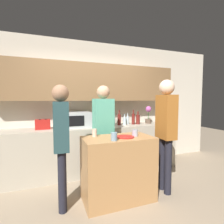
# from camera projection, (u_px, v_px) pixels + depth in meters

# --- Properties ---
(ground_plane) EXTENTS (14.00, 14.00, 0.00)m
(ground_plane) POSITION_uv_depth(u_px,v_px,m) (120.00, 213.00, 2.28)
(ground_plane) COLOR gray
(back_wall) EXTENTS (6.40, 0.40, 2.70)m
(back_wall) POSITION_uv_depth(u_px,v_px,m) (90.00, 97.00, 3.72)
(back_wall) COLOR beige
(back_wall) RESTS_ON ground_plane
(back_counter) EXTENTS (3.60, 0.62, 0.93)m
(back_counter) POSITION_uv_depth(u_px,v_px,m) (93.00, 149.00, 3.54)
(back_counter) COLOR #B7AD99
(back_counter) RESTS_ON ground_plane
(kitchen_island) EXTENTS (1.02, 0.56, 0.93)m
(kitchen_island) POSITION_uv_depth(u_px,v_px,m) (118.00, 168.00, 2.57)
(kitchen_island) COLOR #B27F4C
(kitchen_island) RESTS_ON ground_plane
(microwave) EXTENTS (0.52, 0.39, 0.30)m
(microwave) POSITION_uv_depth(u_px,v_px,m) (77.00, 120.00, 3.41)
(microwave) COLOR #B7BABC
(microwave) RESTS_ON back_counter
(toaster) EXTENTS (0.26, 0.16, 0.18)m
(toaster) POSITION_uv_depth(u_px,v_px,m) (43.00, 124.00, 3.20)
(toaster) COLOR #B21E19
(toaster) RESTS_ON back_counter
(potted_plant) EXTENTS (0.14, 0.14, 0.39)m
(potted_plant) POSITION_uv_depth(u_px,v_px,m) (148.00, 115.00, 3.97)
(potted_plant) COLOR brown
(potted_plant) RESTS_ON back_counter
(bottle_0) EXTENTS (0.06, 0.06, 0.32)m
(bottle_0) POSITION_uv_depth(u_px,v_px,m) (109.00, 119.00, 3.68)
(bottle_0) COLOR silver
(bottle_0) RESTS_ON back_counter
(bottle_1) EXTENTS (0.08, 0.08, 0.31)m
(bottle_1) POSITION_uv_depth(u_px,v_px,m) (113.00, 119.00, 3.75)
(bottle_1) COLOR silver
(bottle_1) RESTS_ON back_counter
(bottle_2) EXTENTS (0.08, 0.08, 0.32)m
(bottle_2) POSITION_uv_depth(u_px,v_px,m) (119.00, 119.00, 3.71)
(bottle_2) COLOR maroon
(bottle_2) RESTS_ON back_counter
(bottle_3) EXTENTS (0.07, 0.07, 0.24)m
(bottle_3) POSITION_uv_depth(u_px,v_px,m) (125.00, 121.00, 3.76)
(bottle_3) COLOR silver
(bottle_3) RESTS_ON back_counter
(bottle_4) EXTENTS (0.07, 0.07, 0.24)m
(bottle_4) POSITION_uv_depth(u_px,v_px,m) (128.00, 120.00, 3.87)
(bottle_4) COLOR silver
(bottle_4) RESTS_ON back_counter
(bottle_5) EXTENTS (0.07, 0.07, 0.32)m
(bottle_5) POSITION_uv_depth(u_px,v_px,m) (133.00, 119.00, 3.83)
(bottle_5) COLOR maroon
(bottle_5) RESTS_ON back_counter
(bottle_6) EXTENTS (0.09, 0.09, 0.28)m
(bottle_6) POSITION_uv_depth(u_px,v_px,m) (138.00, 119.00, 3.86)
(bottle_6) COLOR maroon
(bottle_6) RESTS_ON back_counter
(plate_on_island) EXTENTS (0.26, 0.26, 0.01)m
(plate_on_island) POSITION_uv_depth(u_px,v_px,m) (125.00, 137.00, 2.52)
(plate_on_island) COLOR red
(plate_on_island) RESTS_ON kitchen_island
(cup_0) EXTENTS (0.07, 0.07, 0.12)m
(cup_0) POSITION_uv_depth(u_px,v_px,m) (95.00, 133.00, 2.56)
(cup_0) COLOR beige
(cup_0) RESTS_ON kitchen_island
(cup_1) EXTENTS (0.09, 0.09, 0.10)m
(cup_1) POSITION_uv_depth(u_px,v_px,m) (135.00, 133.00, 2.60)
(cup_1) COLOR #A4AABC
(cup_1) RESTS_ON kitchen_island
(cup_2) EXTENTS (0.08, 0.08, 0.11)m
(cup_2) POSITION_uv_depth(u_px,v_px,m) (114.00, 136.00, 2.32)
(cup_2) COLOR #7693A8
(cup_2) RESTS_ON kitchen_island
(person_left) EXTENTS (0.23, 0.35, 1.78)m
(person_left) POSITION_uv_depth(u_px,v_px,m) (166.00, 125.00, 2.74)
(person_left) COLOR black
(person_left) RESTS_ON ground_plane
(person_center) EXTENTS (0.22, 0.35, 1.67)m
(person_center) POSITION_uv_depth(u_px,v_px,m) (61.00, 136.00, 2.30)
(person_center) COLOR black
(person_center) RESTS_ON ground_plane
(person_right) EXTENTS (0.36, 0.22, 1.71)m
(person_right) POSITION_uv_depth(u_px,v_px,m) (103.00, 126.00, 3.01)
(person_right) COLOR black
(person_right) RESTS_ON ground_plane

